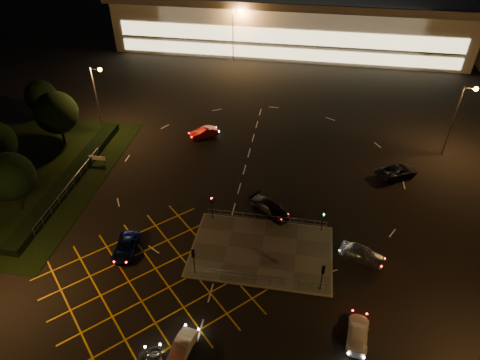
% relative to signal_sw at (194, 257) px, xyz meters
% --- Properties ---
extents(ground, '(180.00, 180.00, 0.00)m').
position_rel_signal_sw_xyz_m(ground, '(4.00, 5.99, -2.37)').
color(ground, black).
rests_on(ground, ground).
extents(pedestrian_island, '(14.00, 9.00, 0.12)m').
position_rel_signal_sw_xyz_m(pedestrian_island, '(6.00, 3.99, -2.31)').
color(pedestrian_island, '#4C4944').
rests_on(pedestrian_island, ground).
extents(grass_verge, '(18.00, 30.00, 0.08)m').
position_rel_signal_sw_xyz_m(grass_verge, '(-24.00, 11.99, -2.33)').
color(grass_verge, black).
rests_on(grass_verge, ground).
extents(hedge, '(2.00, 26.00, 1.00)m').
position_rel_signal_sw_xyz_m(hedge, '(-19.00, 11.99, -1.87)').
color(hedge, black).
rests_on(hedge, ground).
extents(supermarket, '(72.00, 26.50, 10.50)m').
position_rel_signal_sw_xyz_m(supermarket, '(4.00, 67.95, 2.95)').
color(supermarket, beige).
rests_on(supermarket, ground).
extents(streetlight_nw, '(1.78, 0.56, 10.03)m').
position_rel_signal_sw_xyz_m(streetlight_nw, '(-19.56, 23.99, 4.20)').
color(streetlight_nw, slate).
rests_on(streetlight_nw, ground).
extents(streetlight_ne, '(1.78, 0.56, 10.03)m').
position_rel_signal_sw_xyz_m(streetlight_ne, '(28.44, 25.99, 4.20)').
color(streetlight_ne, slate).
rests_on(streetlight_ne, ground).
extents(streetlight_far_left, '(1.78, 0.56, 10.03)m').
position_rel_signal_sw_xyz_m(streetlight_far_left, '(-5.56, 53.99, 4.20)').
color(streetlight_far_left, slate).
rests_on(streetlight_far_left, ground).
extents(streetlight_far_right, '(1.78, 0.56, 10.03)m').
position_rel_signal_sw_xyz_m(streetlight_far_right, '(34.44, 55.99, 4.20)').
color(streetlight_far_right, slate).
rests_on(streetlight_far_right, ground).
extents(signal_sw, '(0.28, 0.30, 3.15)m').
position_rel_signal_sw_xyz_m(signal_sw, '(0.00, 0.00, 0.00)').
color(signal_sw, black).
rests_on(signal_sw, pedestrian_island).
extents(signal_se, '(0.28, 0.30, 3.15)m').
position_rel_signal_sw_xyz_m(signal_se, '(12.00, 0.00, 0.00)').
color(signal_se, black).
rests_on(signal_se, pedestrian_island).
extents(signal_nw, '(0.28, 0.30, 3.15)m').
position_rel_signal_sw_xyz_m(signal_nw, '(0.00, 7.99, 0.00)').
color(signal_nw, black).
rests_on(signal_nw, pedestrian_island).
extents(signal_ne, '(0.28, 0.30, 3.15)m').
position_rel_signal_sw_xyz_m(signal_ne, '(12.00, 7.99, 0.00)').
color(signal_ne, black).
rests_on(signal_ne, pedestrian_island).
extents(tree_c, '(5.76, 5.76, 7.84)m').
position_rel_signal_sw_xyz_m(tree_c, '(-24.00, 19.99, 2.59)').
color(tree_c, black).
rests_on(tree_c, ground).
extents(tree_d, '(4.68, 4.68, 6.37)m').
position_rel_signal_sw_xyz_m(tree_d, '(-30.00, 25.99, 1.65)').
color(tree_d, black).
rests_on(tree_d, ground).
extents(tree_e, '(5.40, 5.40, 7.35)m').
position_rel_signal_sw_xyz_m(tree_e, '(-22.00, 5.99, 2.28)').
color(tree_e, black).
rests_on(tree_e, ground).
extents(car_queue_white, '(1.94, 3.96, 1.25)m').
position_rel_signal_sw_xyz_m(car_queue_white, '(1.01, -8.32, -1.74)').
color(car_queue_white, silver).
rests_on(car_queue_white, ground).
extents(car_left_blue, '(2.61, 4.73, 1.26)m').
position_rel_signal_sw_xyz_m(car_left_blue, '(-7.67, 1.70, -1.74)').
color(car_left_blue, '#0D184E').
rests_on(car_left_blue, ground).
extents(car_far_dkgrey, '(5.42, 4.58, 1.49)m').
position_rel_signal_sw_xyz_m(car_far_dkgrey, '(6.18, 10.04, -1.62)').
color(car_far_dkgrey, black).
rests_on(car_far_dkgrey, ground).
extents(car_right_silver, '(4.86, 3.34, 1.54)m').
position_rel_signal_sw_xyz_m(car_right_silver, '(16.04, 4.61, -1.60)').
color(car_right_silver, '#9C9EA2').
rests_on(car_right_silver, ground).
extents(car_circ_red, '(4.15, 3.41, 1.33)m').
position_rel_signal_sw_xyz_m(car_circ_red, '(-5.09, 25.26, -1.70)').
color(car_circ_red, maroon).
rests_on(car_circ_red, ground).
extents(car_east_grey, '(5.88, 4.90, 1.49)m').
position_rel_signal_sw_xyz_m(car_east_grey, '(21.20, 19.76, -1.62)').
color(car_east_grey, black).
rests_on(car_east_grey, ground).
extents(car_approach_white, '(2.21, 4.39, 1.22)m').
position_rel_signal_sw_xyz_m(car_approach_white, '(15.16, -4.50, -1.76)').
color(car_approach_white, silver).
rests_on(car_approach_white, ground).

